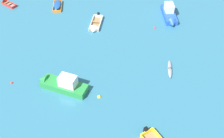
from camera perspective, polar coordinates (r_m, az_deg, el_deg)
name	(u,v)px	position (r m, az deg, el deg)	size (l,w,h in m)	color
motor_launch_blue_near_left	(170,15)	(42.54, 11.23, 10.42)	(2.05, 5.27, 2.08)	blue
rowboat_red_foreground_center	(6,3)	(48.05, -20.04, 12.06)	(2.63, 2.67, 0.83)	gray
motor_launch_green_back_row_left	(61,84)	(31.59, -9.92, -2.85)	(5.64, 4.16, 2.20)	#288C3D
rowboat_white_distant_center	(95,27)	(39.93, -3.40, 8.22)	(2.40, 4.26, 1.20)	#99754C
rowboat_orange_far_left	(58,3)	(45.66, -10.59, 12.50)	(1.49, 3.52, 1.12)	gray
kayak_grey_back_row_center	(170,69)	(34.12, 11.25, 0.02)	(1.26, 3.01, 0.28)	gray
mooring_buoy_between_boats_right	(12,83)	(33.88, -19.06, -2.64)	(0.30, 0.30, 0.30)	red
mooring_buoy_near_foreground	(99,97)	(30.69, -2.54, -5.49)	(0.41, 0.41, 0.41)	yellow
mooring_buoy_midfield	(155,28)	(40.46, 8.36, 7.97)	(0.32, 0.32, 0.32)	red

